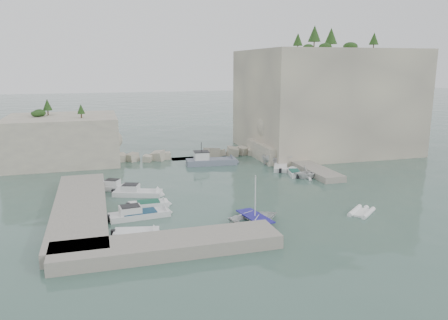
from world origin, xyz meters
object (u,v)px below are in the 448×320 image
object	(u,v)px
motorboat_a	(118,190)
tender_east_d	(278,165)
motorboat_b	(138,195)
rowboat	(255,221)
motorboat_c	(149,207)
inflatable_dinghy	(361,214)
work_boat	(211,164)
tender_east_b	(294,175)
motorboat_d	(140,217)
motorboat_e	(137,236)
tender_east_a	(306,178)
tender_east_c	(281,169)

from	to	relation	value
motorboat_a	tender_east_d	xyz separation A→B (m)	(23.45, 6.91, 0.00)
motorboat_b	rowboat	size ratio (longest dim) A/B	1.18
motorboat_c	tender_east_d	bearing A→B (deg)	32.71
motorboat_c	inflatable_dinghy	distance (m)	21.77
work_boat	tender_east_b	bearing A→B (deg)	-40.39
motorboat_c	work_boat	size ratio (longest dim) A/B	0.55
inflatable_dinghy	tender_east_d	bearing A→B (deg)	49.31
motorboat_a	work_boat	world-z (taller)	work_boat
motorboat_a	tender_east_d	bearing A→B (deg)	46.15
motorboat_c	motorboat_d	distance (m)	3.25
motorboat_e	tender_east_b	size ratio (longest dim) A/B	0.97
motorboat_c	tender_east_d	size ratio (longest dim) A/B	0.93
motorboat_d	tender_east_d	bearing A→B (deg)	31.96
motorboat_a	inflatable_dinghy	bearing A→B (deg)	-4.02
tender_east_b	work_boat	distance (m)	13.05
tender_east_a	tender_east_b	distance (m)	2.23
motorboat_e	tender_east_c	world-z (taller)	same
work_boat	tender_east_a	bearing A→B (deg)	-44.40
motorboat_b	motorboat_e	bearing A→B (deg)	-76.11
tender_east_a	motorboat_a	bearing A→B (deg)	96.31
inflatable_dinghy	tender_east_d	size ratio (longest dim) A/B	0.74
motorboat_a	motorboat_e	xyz separation A→B (m)	(0.80, -14.98, 0.00)
tender_east_b	inflatable_dinghy	bearing A→B (deg)	-168.15
motorboat_e	inflatable_dinghy	bearing A→B (deg)	10.65
motorboat_a	tender_east_b	size ratio (longest dim) A/B	1.20
motorboat_e	work_boat	distance (m)	28.49
motorboat_b	work_boat	world-z (taller)	work_boat
motorboat_e	rowboat	bearing A→B (deg)	14.55
motorboat_c	motorboat_a	bearing A→B (deg)	109.25
motorboat_d	rowboat	bearing A→B (deg)	-27.88
motorboat_d	motorboat_e	xyz separation A→B (m)	(-0.73, -4.75, 0.00)
motorboat_b	work_boat	bearing A→B (deg)	66.72
motorboat_c	tender_east_b	distance (m)	22.15
motorboat_e	rowboat	xyz separation A→B (m)	(11.15, 0.58, 0.00)
motorboat_e	tender_east_b	bearing A→B (deg)	46.88
tender_east_c	motorboat_b	bearing A→B (deg)	134.16
motorboat_d	work_boat	xyz separation A→B (m)	(12.59, 20.44, 0.00)
motorboat_b	motorboat_c	world-z (taller)	motorboat_b
tender_east_a	tender_east_c	world-z (taller)	tender_east_a
tender_east_a	tender_east_d	distance (m)	8.09
motorboat_a	motorboat_c	xyz separation A→B (m)	(2.75, -7.22, 0.00)
motorboat_b	tender_east_d	bearing A→B (deg)	43.93
motorboat_c	tender_east_c	bearing A→B (deg)	29.16
tender_east_a	tender_east_d	xyz separation A→B (m)	(-0.52, 8.07, 0.00)
motorboat_d	tender_east_a	xyz separation A→B (m)	(22.45, 9.07, 0.00)
tender_east_d	work_boat	size ratio (longest dim) A/B	0.59
tender_east_b	tender_east_d	distance (m)	5.94
inflatable_dinghy	tender_east_a	distance (m)	14.22
motorboat_e	tender_east_a	world-z (taller)	tender_east_a
work_boat	rowboat	bearing A→B (deg)	-90.36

